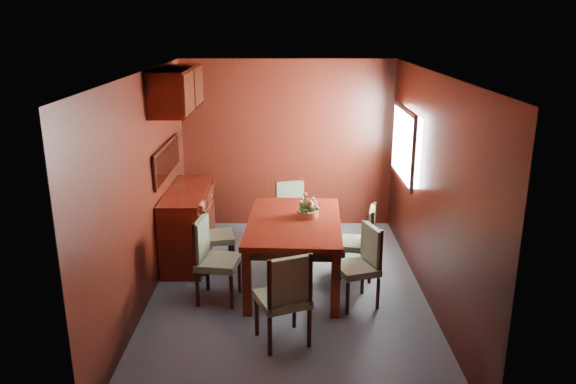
{
  "coord_description": "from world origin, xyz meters",
  "views": [
    {
      "loc": [
        -0.01,
        -5.61,
        2.9
      ],
      "look_at": [
        0.0,
        0.42,
        1.05
      ],
      "focal_mm": 35.0,
      "sensor_mm": 36.0,
      "label": 1
    }
  ],
  "objects_px": {
    "chair_right_near": "(362,260)",
    "flower_centerpiece": "(308,205)",
    "chair_head": "(285,294)",
    "sideboard": "(188,224)",
    "dining_table": "(294,229)",
    "chair_left_near": "(211,255)"
  },
  "relations": [
    {
      "from": "chair_head",
      "to": "flower_centerpiece",
      "type": "xyz_separation_m",
      "value": [
        0.25,
        1.41,
        0.38
      ]
    },
    {
      "from": "sideboard",
      "to": "chair_head",
      "type": "relative_size",
      "value": 1.49
    },
    {
      "from": "dining_table",
      "to": "chair_left_near",
      "type": "xyz_separation_m",
      "value": [
        -0.89,
        -0.38,
        -0.14
      ]
    },
    {
      "from": "sideboard",
      "to": "dining_table",
      "type": "height_order",
      "value": "sideboard"
    },
    {
      "from": "dining_table",
      "to": "chair_head",
      "type": "distance_m",
      "value": 1.3
    },
    {
      "from": "sideboard",
      "to": "chair_head",
      "type": "xyz_separation_m",
      "value": [
        1.22,
        -2.02,
        0.07
      ]
    },
    {
      "from": "chair_right_near",
      "to": "sideboard",
      "type": "bearing_deg",
      "value": 40.81
    },
    {
      "from": "sideboard",
      "to": "dining_table",
      "type": "bearing_deg",
      "value": -28.9
    },
    {
      "from": "chair_right_near",
      "to": "chair_head",
      "type": "height_order",
      "value": "chair_head"
    },
    {
      "from": "dining_table",
      "to": "flower_centerpiece",
      "type": "bearing_deg",
      "value": 42.34
    },
    {
      "from": "dining_table",
      "to": "chair_left_near",
      "type": "height_order",
      "value": "chair_left_near"
    },
    {
      "from": "dining_table",
      "to": "sideboard",
      "type": "bearing_deg",
      "value": 154.13
    },
    {
      "from": "sideboard",
      "to": "flower_centerpiece",
      "type": "bearing_deg",
      "value": -22.23
    },
    {
      "from": "chair_right_near",
      "to": "flower_centerpiece",
      "type": "xyz_separation_m",
      "value": [
        -0.55,
        0.6,
        0.41
      ]
    },
    {
      "from": "chair_right_near",
      "to": "flower_centerpiece",
      "type": "distance_m",
      "value": 0.91
    },
    {
      "from": "chair_left_near",
      "to": "flower_centerpiece",
      "type": "distance_m",
      "value": 1.22
    },
    {
      "from": "chair_head",
      "to": "flower_centerpiece",
      "type": "relative_size",
      "value": 3.5
    },
    {
      "from": "chair_left_near",
      "to": "chair_head",
      "type": "height_order",
      "value": "chair_head"
    },
    {
      "from": "chair_left_near",
      "to": "sideboard",
      "type": "bearing_deg",
      "value": -150.55
    },
    {
      "from": "chair_head",
      "to": "sideboard",
      "type": "bearing_deg",
      "value": 99.78
    },
    {
      "from": "sideboard",
      "to": "flower_centerpiece",
      "type": "xyz_separation_m",
      "value": [
        1.47,
        -0.6,
        0.45
      ]
    },
    {
      "from": "dining_table",
      "to": "chair_right_near",
      "type": "distance_m",
      "value": 0.87
    }
  ]
}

